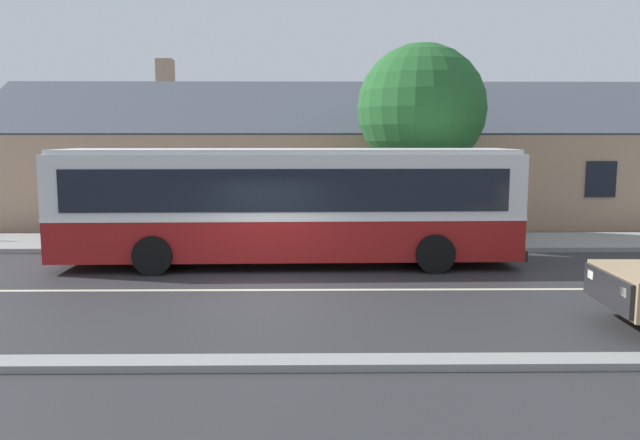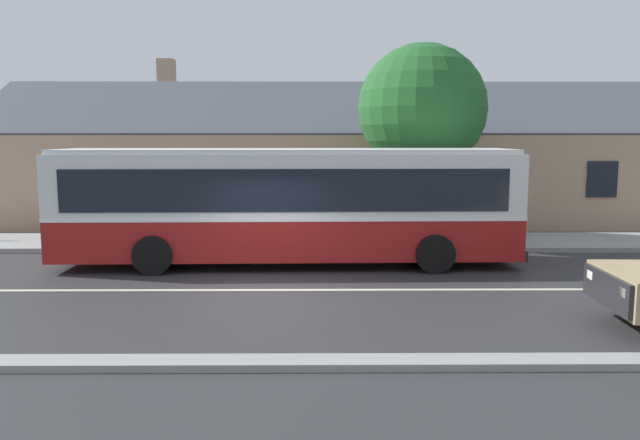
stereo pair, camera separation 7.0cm
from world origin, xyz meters
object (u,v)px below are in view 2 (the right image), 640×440
at_px(bench_by_building, 81,229).
at_px(street_tree_primary, 422,109).
at_px(transit_bus, 288,203).
at_px(bus_stop_sign, 479,197).

relative_size(bench_by_building, street_tree_primary, 0.26).
height_order(transit_bus, street_tree_primary, street_tree_primary).
distance_m(transit_bus, bus_stop_sign, 6.08).
distance_m(transit_bus, street_tree_primary, 6.29).
bearing_deg(street_tree_primary, transit_bus, -137.80).
height_order(bench_by_building, street_tree_primary, street_tree_primary).
distance_m(street_tree_primary, bus_stop_sign, 3.54).
relative_size(bench_by_building, bus_stop_sign, 0.70).
bearing_deg(bench_by_building, street_tree_primary, 6.12).
bearing_deg(street_tree_primary, bus_stop_sign, -49.40).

